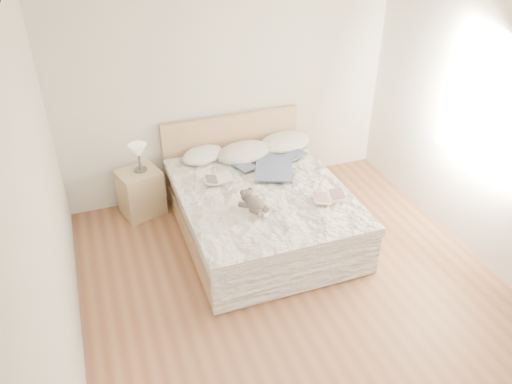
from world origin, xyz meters
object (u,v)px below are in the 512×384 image
at_px(bed, 260,208).
at_px(childrens_book, 329,197).
at_px(table_lamp, 138,152).
at_px(photo_book, 218,179).
at_px(teddy_bear, 255,209).
at_px(nightstand, 141,192).

relative_size(bed, childrens_book, 6.04).
bearing_deg(table_lamp, bed, -35.87).
relative_size(table_lamp, photo_book, 1.04).
height_order(photo_book, teddy_bear, teddy_bear).
relative_size(bed, nightstand, 3.83).
xyz_separation_m(nightstand, teddy_bear, (0.96, -1.28, 0.37)).
xyz_separation_m(bed, nightstand, (-1.18, 0.82, -0.03)).
relative_size(table_lamp, teddy_bear, 1.08).
bearing_deg(table_lamp, childrens_book, -37.59).
bearing_deg(nightstand, table_lamp, 14.34).
relative_size(nightstand, photo_book, 1.77).
xyz_separation_m(table_lamp, photo_book, (0.75, -0.60, -0.17)).
distance_m(bed, photo_book, 0.56).
bearing_deg(childrens_book, table_lamp, 157.86).
height_order(nightstand, teddy_bear, teddy_bear).
bearing_deg(bed, table_lamp, 144.13).
height_order(table_lamp, childrens_book, table_lamp).
distance_m(photo_book, teddy_bear, 0.71).
distance_m(photo_book, childrens_book, 1.21).
height_order(nightstand, photo_book, photo_book).
bearing_deg(photo_book, table_lamp, 148.13).
bearing_deg(bed, photo_book, 150.23).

